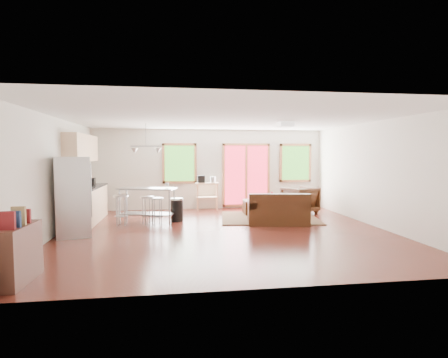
{
  "coord_description": "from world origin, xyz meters",
  "views": [
    {
      "loc": [
        -1.17,
        -7.9,
        1.78
      ],
      "look_at": [
        0.0,
        0.3,
        1.2
      ],
      "focal_mm": 28.0,
      "sensor_mm": 36.0,
      "label": 1
    }
  ],
  "objects": [
    {
      "name": "floor",
      "position": [
        0.0,
        0.0,
        -0.01
      ],
      "size": [
        7.5,
        7.0,
        0.02
      ],
      "primitive_type": "cube",
      "color": "#3D1510",
      "rests_on": "ground"
    },
    {
      "name": "ceiling",
      "position": [
        0.0,
        0.0,
        2.61
      ],
      "size": [
        7.5,
        7.0,
        0.02
      ],
      "primitive_type": "cube",
      "color": "white",
      "rests_on": "ground"
    },
    {
      "name": "back_wall",
      "position": [
        0.0,
        3.51,
        1.3
      ],
      "size": [
        7.5,
        0.02,
        2.6
      ],
      "primitive_type": "cube",
      "color": "silver",
      "rests_on": "ground"
    },
    {
      "name": "left_wall",
      "position": [
        -3.76,
        0.0,
        1.3
      ],
      "size": [
        0.02,
        7.0,
        2.6
      ],
      "primitive_type": "cube",
      "color": "silver",
      "rests_on": "ground"
    },
    {
      "name": "right_wall",
      "position": [
        3.76,
        0.0,
        1.3
      ],
      "size": [
        0.02,
        7.0,
        2.6
      ],
      "primitive_type": "cube",
      "color": "silver",
      "rests_on": "ground"
    },
    {
      "name": "front_wall",
      "position": [
        0.0,
        -3.51,
        1.3
      ],
      "size": [
        7.5,
        0.02,
        2.6
      ],
      "primitive_type": "cube",
      "color": "silver",
      "rests_on": "ground"
    },
    {
      "name": "window_left",
      "position": [
        -1.0,
        3.46,
        1.5
      ],
      "size": [
        1.1,
        0.05,
        1.3
      ],
      "color": "#2C611D",
      "rests_on": "back_wall"
    },
    {
      "name": "french_doors",
      "position": [
        1.2,
        3.46,
        1.1
      ],
      "size": [
        1.6,
        0.05,
        2.1
      ],
      "color": "red",
      "rests_on": "back_wall"
    },
    {
      "name": "window_right",
      "position": [
        2.9,
        3.46,
        1.5
      ],
      "size": [
        1.1,
        0.05,
        1.3
      ],
      "color": "#2C611D",
      "rests_on": "back_wall"
    },
    {
      "name": "rug",
      "position": [
        1.45,
        1.49,
        0.01
      ],
      "size": [
        2.89,
        2.37,
        0.03
      ],
      "primitive_type": "cube",
      "rotation": [
        0.0,
        0.0,
        -0.14
      ],
      "color": "#445836",
      "rests_on": "floor"
    },
    {
      "name": "loveseat",
      "position": [
        1.46,
        0.71,
        0.32
      ],
      "size": [
        1.64,
        1.1,
        0.81
      ],
      "rotation": [
        0.0,
        0.0,
        -0.16
      ],
      "color": "black",
      "rests_on": "floor"
    },
    {
      "name": "coffee_table",
      "position": [
        1.96,
        1.88,
        0.3
      ],
      "size": [
        0.96,
        0.67,
        0.35
      ],
      "rotation": [
        0.0,
        0.0,
        0.17
      ],
      "color": "#3D2017",
      "rests_on": "floor"
    },
    {
      "name": "armchair",
      "position": [
        2.61,
        2.22,
        0.44
      ],
      "size": [
        1.11,
        1.08,
        0.89
      ],
      "primitive_type": "imported",
      "rotation": [
        0.0,
        0.0,
        3.53
      ],
      "color": "black",
      "rests_on": "floor"
    },
    {
      "name": "ottoman",
      "position": [
        1.19,
        2.17,
        0.21
      ],
      "size": [
        0.67,
        0.67,
        0.43
      ],
      "primitive_type": "cube",
      "rotation": [
        0.0,
        0.0,
        -0.04
      ],
      "color": "black",
      "rests_on": "floor"
    },
    {
      "name": "vase",
      "position": [
        1.66,
        1.91,
        0.51
      ],
      "size": [
        0.21,
        0.22,
        0.29
      ],
      "rotation": [
        0.0,
        0.0,
        0.26
      ],
      "color": "silver",
      "rests_on": "coffee_table"
    },
    {
      "name": "book",
      "position": [
        1.91,
        1.87,
        0.53
      ],
      "size": [
        0.2,
        0.03,
        0.26
      ],
      "primitive_type": "imported",
      "rotation": [
        0.0,
        0.0,
        -0.04
      ],
      "color": "maroon",
      "rests_on": "coffee_table"
    },
    {
      "name": "cabinets",
      "position": [
        -3.49,
        1.7,
        0.93
      ],
      "size": [
        0.64,
        2.24,
        2.3
      ],
      "color": "#D9AC83",
      "rests_on": "floor"
    },
    {
      "name": "refrigerator",
      "position": [
        -3.34,
        0.02,
        0.87
      ],
      "size": [
        0.84,
        0.82,
        1.73
      ],
      "rotation": [
        0.0,
        0.0,
        0.25
      ],
      "color": "#B7BABC",
      "rests_on": "floor"
    },
    {
      "name": "island",
      "position": [
        -1.88,
        1.3,
        0.63
      ],
      "size": [
        1.56,
        0.95,
        0.92
      ],
      "rotation": [
        0.0,
        0.0,
        -0.27
      ],
      "color": "#B7BABC",
      "rests_on": "floor"
    },
    {
      "name": "cup",
      "position": [
        -1.37,
        1.37,
        1.01
      ],
      "size": [
        0.11,
        0.09,
        0.11
      ],
      "primitive_type": "imported",
      "rotation": [
        0.0,
        0.0,
        0.04
      ],
      "color": "white",
      "rests_on": "island"
    },
    {
      "name": "bar_stool_a",
      "position": [
        -2.5,
        1.09,
        0.57
      ],
      "size": [
        0.37,
        0.37,
        0.77
      ],
      "rotation": [
        0.0,
        0.0,
        -0.03
      ],
      "color": "#B7BABC",
      "rests_on": "floor"
    },
    {
      "name": "bar_stool_b",
      "position": [
        -1.86,
        1.13,
        0.53
      ],
      "size": [
        0.45,
        0.45,
        0.72
      ],
      "rotation": [
        0.0,
        0.0,
        0.43
      ],
      "color": "#B7BABC",
      "rests_on": "floor"
    },
    {
      "name": "bar_stool_c",
      "position": [
        -1.61,
        1.03,
        0.51
      ],
      "size": [
        0.41,
        0.41,
        0.69
      ],
      "rotation": [
        0.0,
        0.0,
        0.3
      ],
      "color": "#B7BABC",
      "rests_on": "floor"
    },
    {
      "name": "trash_can",
      "position": [
        -1.11,
        1.4,
        0.32
      ],
      "size": [
        0.44,
        0.44,
        0.63
      ],
      "rotation": [
        0.0,
        0.0,
        0.38
      ],
      "color": "black",
      "rests_on": "floor"
    },
    {
      "name": "kitchen_cart",
      "position": [
        -0.15,
        3.24,
        0.76
      ],
      "size": [
        0.74,
        0.49,
        1.11
      ],
      "rotation": [
        0.0,
        0.0,
        -0.03
      ],
      "color": "#D9AC83",
      "rests_on": "floor"
    },
    {
      "name": "bookshelf",
      "position": [
        -3.35,
        -2.8,
        0.42
      ],
      "size": [
        0.38,
        0.92,
        1.07
      ],
      "rotation": [
        0.0,
        0.0,
        -0.03
      ],
      "color": "#3D2017",
      "rests_on": "floor"
    },
    {
      "name": "ceiling_flush",
      "position": [
        1.6,
        0.6,
        2.53
      ],
      "size": [
        0.35,
        0.35,
        0.12
      ],
      "primitive_type": "cube",
      "color": "white",
      "rests_on": "ceiling"
    },
    {
      "name": "pendant_light",
      "position": [
        -1.9,
        1.5,
        1.9
      ],
      "size": [
        0.8,
        0.18,
        0.79
      ],
      "color": "gray",
      "rests_on": "ceiling"
    }
  ]
}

